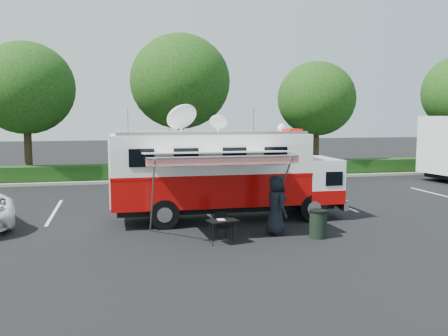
{
  "coord_description": "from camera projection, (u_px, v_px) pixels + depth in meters",
  "views": [
    {
      "loc": [
        -4.08,
        -17.95,
        3.94
      ],
      "look_at": [
        0.0,
        0.5,
        1.9
      ],
      "focal_mm": 40.0,
      "sensor_mm": 36.0,
      "label": 1
    }
  ],
  "objects": [
    {
      "name": "trash_bin",
      "position": [
        318.0,
        224.0,
        15.93
      ],
      "size": [
        0.6,
        0.6,
        0.9
      ],
      "color": "black",
      "rests_on": "ground_plane"
    },
    {
      "name": "person",
      "position": [
        276.0,
        234.0,
        16.41
      ],
      "size": [
        0.8,
        1.06,
        1.96
      ],
      "primitive_type": "imported",
      "rotation": [
        0.0,
        0.0,
        1.77
      ],
      "color": "black",
      "rests_on": "ground_plane"
    },
    {
      "name": "folding_chair",
      "position": [
        222.0,
        223.0,
        15.87
      ],
      "size": [
        0.45,
        0.47,
        0.84
      ],
      "color": "black",
      "rests_on": "ground_plane"
    },
    {
      "name": "folding_table",
      "position": [
        223.0,
        221.0,
        15.18
      ],
      "size": [
        1.0,
        0.83,
        0.74
      ],
      "color": "black",
      "rests_on": "ground_plane"
    },
    {
      "name": "command_truck",
      "position": [
        225.0,
        173.0,
        18.52
      ],
      "size": [
        8.61,
        2.37,
        4.13
      ],
      "color": "black",
      "rests_on": "ground_plane"
    },
    {
      "name": "back_border",
      "position": [
        199.0,
        97.0,
        30.96
      ],
      "size": [
        60.0,
        6.14,
        8.87
      ],
      "color": "#9E998E",
      "rests_on": "ground_plane"
    },
    {
      "name": "awning",
      "position": [
        218.0,
        155.0,
        15.87
      ],
      "size": [
        4.7,
        2.44,
        2.84
      ],
      "color": "silver",
      "rests_on": "ground_plane"
    },
    {
      "name": "ground_plane",
      "position": [
        227.0,
        220.0,
        18.73
      ],
      "size": [
        120.0,
        120.0,
        0.0
      ],
      "primitive_type": "plane",
      "color": "black",
      "rests_on": "ground"
    },
    {
      "name": "stall_lines",
      "position": [
        200.0,
        206.0,
        21.53
      ],
      "size": [
        24.12,
        5.5,
        0.01
      ],
      "color": "silver",
      "rests_on": "ground_plane"
    }
  ]
}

